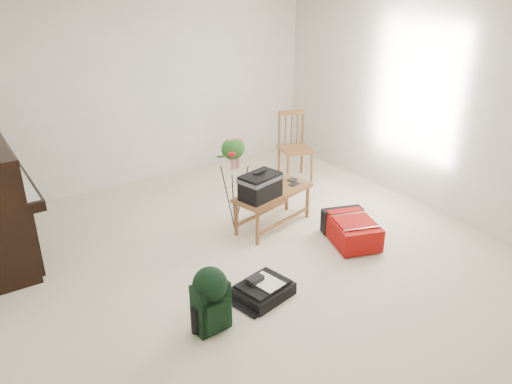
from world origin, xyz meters
TOP-DOWN VIEW (x-y plane):
  - floor at (0.00, 0.00)m, footprint 5.00×5.50m
  - ceiling at (0.00, 0.00)m, footprint 5.00×5.50m
  - wall_back at (0.00, 2.75)m, footprint 5.00×0.04m
  - wall_right at (2.50, 0.00)m, footprint 0.04×5.50m
  - bench at (0.41, 0.57)m, footprint 1.06×0.63m
  - dining_chair at (1.67, 1.63)m, footprint 0.51×0.51m
  - red_suitcase at (1.06, -0.15)m, footprint 0.63×0.78m
  - black_duffel at (-0.30, -0.49)m, footprint 0.56×0.49m
  - green_backpack at (-0.91, -0.63)m, footprint 0.31×0.28m
  - flower_stand at (0.16, 0.77)m, footprint 0.40×0.40m

SIDE VIEW (x-z plane):
  - floor at x=0.00m, z-range -0.01..0.01m
  - black_duffel at x=-0.30m, z-range -0.03..0.18m
  - red_suitcase at x=1.06m, z-range 0.01..0.29m
  - green_backpack at x=-0.91m, z-range 0.03..0.61m
  - dining_chair at x=1.67m, z-range -0.01..0.94m
  - bench at x=0.41m, z-range 0.16..0.92m
  - flower_stand at x=0.16m, z-range -0.01..1.12m
  - wall_back at x=0.00m, z-range 0.00..2.50m
  - wall_right at x=2.50m, z-range 0.00..2.50m
  - ceiling at x=0.00m, z-range 2.50..2.50m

